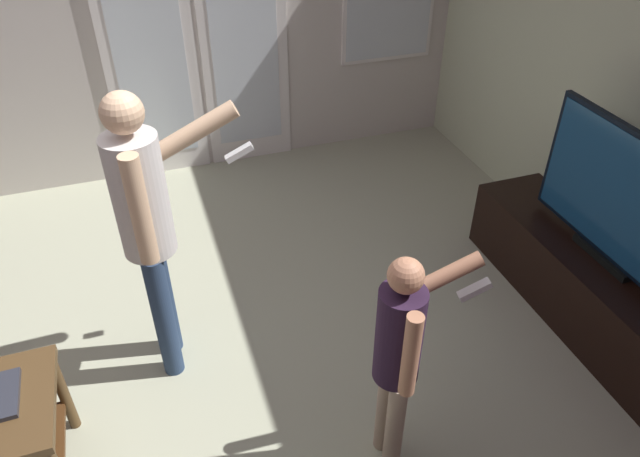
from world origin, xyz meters
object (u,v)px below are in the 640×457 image
at_px(flat_screen_tv, 623,201).
at_px(person_child, 400,351).
at_px(tv_stand, 592,289).
at_px(person_adult, 148,218).

bearing_deg(flat_screen_tv, person_child, -162.38).
height_order(flat_screen_tv, person_child, flat_screen_tv).
distance_m(tv_stand, person_adult, 2.43).
relative_size(tv_stand, person_adult, 1.16).
relative_size(flat_screen_tv, person_adult, 0.74).
bearing_deg(tv_stand, flat_screen_tv, 114.97).
bearing_deg(person_child, tv_stand, 17.46).
distance_m(person_adult, person_child, 1.26).
bearing_deg(person_adult, person_child, -47.33).
distance_m(flat_screen_tv, person_adult, 2.33).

